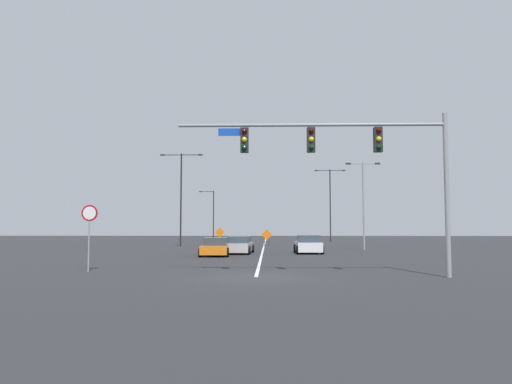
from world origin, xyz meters
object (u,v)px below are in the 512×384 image
at_px(construction_sign_left_lane, 267,236).
at_px(street_lamp_mid_right, 212,212).
at_px(traffic_signal_assembly, 349,152).
at_px(car_orange_far, 216,247).
at_px(street_lamp_mid_left, 363,198).
at_px(car_white_passing, 308,245).
at_px(street_lamp_near_left, 330,199).
at_px(stop_sign, 89,225).
at_px(street_lamp_near_right, 181,191).
at_px(construction_sign_right_lane, 220,233).
at_px(car_silver_near, 239,245).

bearing_deg(construction_sign_left_lane, street_lamp_mid_right, 108.49).
distance_m(traffic_signal_assembly, car_orange_far, 16.64).
distance_m(street_lamp_mid_left, car_white_passing, 8.49).
relative_size(street_lamp_near_left, car_orange_far, 2.51).
xyz_separation_m(street_lamp_near_left, construction_sign_left_lane, (-8.71, -16.20, -4.71)).
distance_m(stop_sign, street_lamp_near_right, 28.52).
bearing_deg(traffic_signal_assembly, car_orange_far, 116.79).
relative_size(construction_sign_right_lane, car_orange_far, 0.50).
height_order(street_lamp_mid_right, car_silver_near, street_lamp_mid_right).
bearing_deg(car_silver_near, stop_sign, -111.55).
bearing_deg(traffic_signal_assembly, street_lamp_near_left, 83.79).
height_order(street_lamp_near_left, car_silver_near, street_lamp_near_left).
bearing_deg(car_orange_far, construction_sign_right_lane, 95.19).
height_order(street_lamp_near_right, car_white_passing, street_lamp_near_right).
relative_size(car_orange_far, car_white_passing, 0.99).
bearing_deg(stop_sign, street_lamp_near_left, 69.33).
distance_m(construction_sign_left_lane, car_silver_near, 13.35).
relative_size(street_lamp_mid_right, street_lamp_mid_left, 0.99).
bearing_deg(car_silver_near, construction_sign_right_lane, 99.56).
distance_m(construction_sign_right_lane, car_orange_far, 25.39).
height_order(stop_sign, construction_sign_right_lane, stop_sign).
height_order(stop_sign, street_lamp_mid_right, street_lamp_mid_right).
bearing_deg(construction_sign_right_lane, car_white_passing, -67.26).
relative_size(construction_sign_left_lane, car_white_passing, 0.45).
height_order(traffic_signal_assembly, stop_sign, traffic_signal_assembly).
bearing_deg(street_lamp_near_left, street_lamp_mid_right, 149.79).
bearing_deg(construction_sign_right_lane, street_lamp_near_right, -108.84).
distance_m(street_lamp_near_left, construction_sign_right_lane, 16.83).
bearing_deg(street_lamp_near_left, car_white_passing, -100.58).
distance_m(stop_sign, construction_sign_right_lane, 37.61).
relative_size(construction_sign_right_lane, car_silver_near, 0.44).
bearing_deg(street_lamp_mid_right, car_silver_near, -80.36).
relative_size(street_lamp_mid_right, street_lamp_near_left, 0.78).
xyz_separation_m(street_lamp_mid_right, car_white_passing, (12.14, -39.16, -3.70)).
height_order(car_silver_near, car_orange_far, car_silver_near).
height_order(street_lamp_mid_left, construction_sign_right_lane, street_lamp_mid_left).
bearing_deg(car_orange_far, street_lamp_near_right, 108.79).
distance_m(stop_sign, car_orange_far, 13.16).
bearing_deg(construction_sign_left_lane, traffic_signal_assembly, -83.19).
bearing_deg(street_lamp_near_right, construction_sign_left_lane, 0.78).
distance_m(street_lamp_near_right, construction_sign_right_lane, 10.77).
bearing_deg(construction_sign_left_lane, construction_sign_right_lane, 122.70).
height_order(construction_sign_left_lane, car_white_passing, construction_sign_left_lane).
bearing_deg(street_lamp_mid_right, street_lamp_near_left, -30.21).
bearing_deg(car_orange_far, street_lamp_near_left, 69.22).
relative_size(street_lamp_mid_right, construction_sign_left_lane, 4.37).
height_order(stop_sign, street_lamp_near_right, street_lamp_near_right).
height_order(street_lamp_near_left, car_white_passing, street_lamp_near_left).
xyz_separation_m(construction_sign_right_lane, car_silver_near, (3.76, -22.30, -0.62)).
height_order(construction_sign_right_lane, car_silver_near, construction_sign_right_lane).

